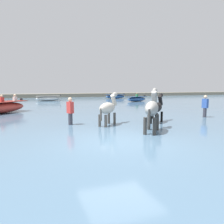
{
  "coord_description": "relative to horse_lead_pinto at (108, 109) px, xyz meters",
  "views": [
    {
      "loc": [
        -2.8,
        -6.79,
        2.13
      ],
      "look_at": [
        1.19,
        3.85,
        0.83
      ],
      "focal_mm": 35.76,
      "sensor_mm": 36.0,
      "label": 1
    }
  ],
  "objects": [
    {
      "name": "person_wading_mid",
      "position": [
        -1.64,
        0.72,
        -0.23
      ],
      "size": [
        0.32,
        0.37,
        1.63
      ],
      "color": "#383842",
      "rests_on": "ground"
    },
    {
      "name": "horse_lead_pinto",
      "position": [
        0.0,
        0.0,
        0.0
      ],
      "size": [
        1.44,
        1.38,
        1.85
      ],
      "color": "beige",
      "rests_on": "ground"
    },
    {
      "name": "boat_distant_west",
      "position": [
        -5.26,
        6.93,
        -0.37
      ],
      "size": [
        3.67,
        3.79,
        1.26
      ],
      "color": "#BC382D",
      "rests_on": "water_surface"
    },
    {
      "name": "boat_far_inshore",
      "position": [
        8.96,
        14.74,
        -0.47
      ],
      "size": [
        2.97,
        1.7,
        1.06
      ],
      "color": "#28518E",
      "rests_on": "water_surface"
    },
    {
      "name": "person_wading_close",
      "position": [
        6.24,
        0.54,
        -0.23
      ],
      "size": [
        0.27,
        0.36,
        1.63
      ],
      "color": "#383842",
      "rests_on": "ground"
    },
    {
      "name": "far_shoreline",
      "position": [
        -0.66,
        29.36,
        -0.63
      ],
      "size": [
        80.0,
        2.4,
        0.94
      ],
      "primitive_type": "cube",
      "color": "gray",
      "rests_on": "ground"
    },
    {
      "name": "horse_trailing_grey",
      "position": [
        1.1,
        -2.09,
        0.13
      ],
      "size": [
        1.43,
        1.71,
        2.07
      ],
      "color": "gray",
      "rests_on": "ground"
    },
    {
      "name": "ground_plane",
      "position": [
        -0.66,
        -2.95,
        -1.1
      ],
      "size": [
        120.0,
        120.0,
        0.0
      ],
      "primitive_type": "plane",
      "color": "#84755B"
    },
    {
      "name": "horse_flank_black",
      "position": [
        2.57,
        -0.11,
        -0.04
      ],
      "size": [
        1.41,
        1.31,
        1.78
      ],
      "color": "black",
      "rests_on": "ground"
    },
    {
      "name": "boat_near_starboard",
      "position": [
        8.93,
        21.87,
        -0.46
      ],
      "size": [
        3.16,
        1.27,
        0.76
      ],
      "color": "#28518E",
      "rests_on": "water_surface"
    },
    {
      "name": "water_surface",
      "position": [
        -0.66,
        7.05,
        -0.93
      ],
      "size": [
        90.0,
        90.0,
        0.33
      ],
      "primitive_type": "cube",
      "color": "slate",
      "rests_on": "ground"
    },
    {
      "name": "boat_distant_east",
      "position": [
        -1.06,
        19.7,
        -0.46
      ],
      "size": [
        3.15,
        1.14,
        0.75
      ],
      "color": "silver",
      "rests_on": "water_surface"
    }
  ]
}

